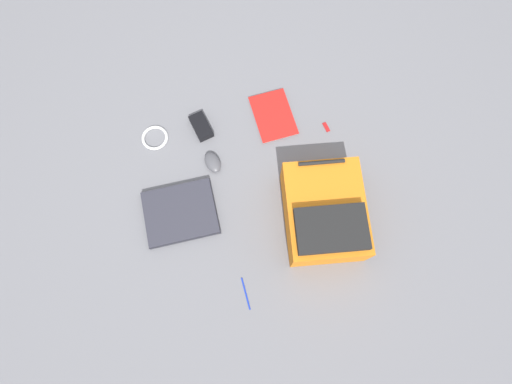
{
  "coord_description": "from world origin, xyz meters",
  "views": [
    {
      "loc": [
        -0.16,
        -0.51,
        1.72
      ],
      "look_at": [
        0.01,
        -0.03,
        0.02
      ],
      "focal_mm": 28.1,
      "sensor_mm": 36.0,
      "label": 1
    }
  ],
  "objects_px": {
    "book_comic": "(273,116)",
    "usb_stick": "(326,127)",
    "backpack": "(325,214)",
    "laptop": "(180,214)",
    "computer_mouse": "(213,162)",
    "pen_black": "(246,294)",
    "power_brick": "(201,127)",
    "cable_coil": "(155,138)"
  },
  "relations": [
    {
      "from": "backpack",
      "to": "computer_mouse",
      "type": "height_order",
      "value": "backpack"
    },
    {
      "from": "computer_mouse",
      "to": "usb_stick",
      "type": "relative_size",
      "value": 2.13
    },
    {
      "from": "power_brick",
      "to": "pen_black",
      "type": "xyz_separation_m",
      "value": [
        -0.06,
        -0.78,
        -0.01
      ]
    },
    {
      "from": "book_comic",
      "to": "usb_stick",
      "type": "height_order",
      "value": "book_comic"
    },
    {
      "from": "pen_black",
      "to": "usb_stick",
      "type": "bearing_deg",
      "value": 43.8
    },
    {
      "from": "backpack",
      "to": "power_brick",
      "type": "height_order",
      "value": "backpack"
    },
    {
      "from": "book_comic",
      "to": "backpack",
      "type": "bearing_deg",
      "value": -87.85
    },
    {
      "from": "backpack",
      "to": "power_brick",
      "type": "distance_m",
      "value": 0.7
    },
    {
      "from": "backpack",
      "to": "cable_coil",
      "type": "relative_size",
      "value": 3.88
    },
    {
      "from": "cable_coil",
      "to": "pen_black",
      "type": "relative_size",
      "value": 0.92
    },
    {
      "from": "book_comic",
      "to": "usb_stick",
      "type": "distance_m",
      "value": 0.26
    },
    {
      "from": "book_comic",
      "to": "usb_stick",
      "type": "xyz_separation_m",
      "value": [
        0.21,
        -0.14,
        -0.0
      ]
    },
    {
      "from": "book_comic",
      "to": "cable_coil",
      "type": "height_order",
      "value": "cable_coil"
    },
    {
      "from": "backpack",
      "to": "book_comic",
      "type": "distance_m",
      "value": 0.55
    },
    {
      "from": "power_brick",
      "to": "usb_stick",
      "type": "distance_m",
      "value": 0.59
    },
    {
      "from": "computer_mouse",
      "to": "power_brick",
      "type": "relative_size",
      "value": 0.8
    },
    {
      "from": "computer_mouse",
      "to": "usb_stick",
      "type": "xyz_separation_m",
      "value": [
        0.56,
        -0.01,
        -0.01
      ]
    },
    {
      "from": "backpack",
      "to": "usb_stick",
      "type": "bearing_deg",
      "value": 64.08
    },
    {
      "from": "computer_mouse",
      "to": "pen_black",
      "type": "distance_m",
      "value": 0.6
    },
    {
      "from": "book_comic",
      "to": "power_brick",
      "type": "xyz_separation_m",
      "value": [
        -0.34,
        0.06,
        0.01
      ]
    },
    {
      "from": "book_comic",
      "to": "pen_black",
      "type": "xyz_separation_m",
      "value": [
        -0.4,
        -0.73,
        -0.0
      ]
    },
    {
      "from": "power_brick",
      "to": "laptop",
      "type": "bearing_deg",
      "value": -120.13
    },
    {
      "from": "book_comic",
      "to": "computer_mouse",
      "type": "bearing_deg",
      "value": -159.27
    },
    {
      "from": "backpack",
      "to": "laptop",
      "type": "xyz_separation_m",
      "value": [
        -0.57,
        0.23,
        -0.08
      ]
    },
    {
      "from": "backpack",
      "to": "pen_black",
      "type": "bearing_deg",
      "value": -155.86
    },
    {
      "from": "computer_mouse",
      "to": "pen_black",
      "type": "height_order",
      "value": "computer_mouse"
    },
    {
      "from": "laptop",
      "to": "cable_coil",
      "type": "height_order",
      "value": "laptop"
    },
    {
      "from": "laptop",
      "to": "power_brick",
      "type": "xyz_separation_m",
      "value": [
        0.21,
        0.37,
        0.0
      ]
    },
    {
      "from": "book_comic",
      "to": "usb_stick",
      "type": "relative_size",
      "value": 5.26
    },
    {
      "from": "usb_stick",
      "to": "computer_mouse",
      "type": "bearing_deg",
      "value": 179.05
    },
    {
      "from": "computer_mouse",
      "to": "power_brick",
      "type": "distance_m",
      "value": 0.19
    },
    {
      "from": "book_comic",
      "to": "computer_mouse",
      "type": "xyz_separation_m",
      "value": [
        -0.34,
        -0.13,
        0.01
      ]
    },
    {
      "from": "cable_coil",
      "to": "usb_stick",
      "type": "distance_m",
      "value": 0.8
    },
    {
      "from": "backpack",
      "to": "power_brick",
      "type": "relative_size",
      "value": 3.65
    },
    {
      "from": "laptop",
      "to": "computer_mouse",
      "type": "relative_size",
      "value": 3.23
    },
    {
      "from": "backpack",
      "to": "book_comic",
      "type": "height_order",
      "value": "backpack"
    },
    {
      "from": "book_comic",
      "to": "laptop",
      "type": "bearing_deg",
      "value": -150.75
    },
    {
      "from": "cable_coil",
      "to": "usb_stick",
      "type": "bearing_deg",
      "value": -15.99
    },
    {
      "from": "computer_mouse",
      "to": "cable_coil",
      "type": "distance_m",
      "value": 0.3
    },
    {
      "from": "pen_black",
      "to": "power_brick",
      "type": "bearing_deg",
      "value": 85.72
    },
    {
      "from": "book_comic",
      "to": "pen_black",
      "type": "distance_m",
      "value": 0.83
    },
    {
      "from": "laptop",
      "to": "book_comic",
      "type": "bearing_deg",
      "value": 29.25
    }
  ]
}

